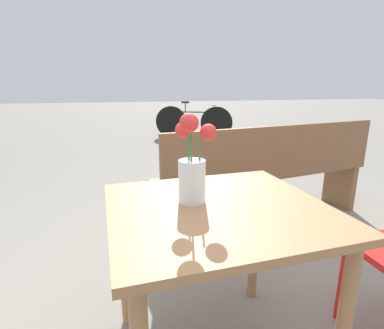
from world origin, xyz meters
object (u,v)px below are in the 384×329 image
object	(u,v)px
table_front	(218,233)
flower_vase	(192,171)
bicycle	(194,122)
bench_near	(271,171)

from	to	relation	value
table_front	flower_vase	world-z (taller)	flower_vase
flower_vase	bicycle	size ratio (longest dim) A/B	0.22
bench_near	table_front	bearing A→B (deg)	-126.69
bench_near	bicycle	distance (m)	4.28
table_front	bench_near	size ratio (longest dim) A/B	0.43
flower_vase	table_front	bearing A→B (deg)	-35.22
flower_vase	bench_near	xyz separation A→B (m)	(0.91, 1.05, -0.36)
table_front	bicycle	distance (m)	5.52
flower_vase	bench_near	size ratio (longest dim) A/B	0.18
table_front	bicycle	world-z (taller)	bicycle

